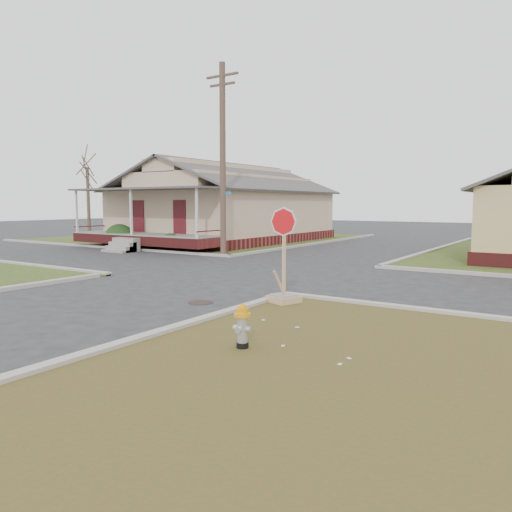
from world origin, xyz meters
The scene contains 11 objects.
ground centered at (0.00, 0.00, 0.00)m, with size 120.00×120.00×0.00m, color #262729.
verge_far_left centered at (-13.00, 18.00, 0.03)m, with size 19.00×19.00×0.05m, color #304418.
curbs centered at (0.00, 5.00, 0.00)m, with size 80.00×40.00×0.12m, color #A49E94, non-canonical shape.
manhole centered at (2.20, -0.50, 0.01)m, with size 0.64×0.64×0.01m, color black.
corner_house centered at (-10.00, 16.68, 2.28)m, with size 10.10×15.50×5.30m.
utility_pole centered at (-4.20, 8.90, 4.66)m, with size 1.80×0.28×9.00m.
tree_far_left centered at (-18.00, 12.00, 2.50)m, with size 0.22×0.22×4.90m, color #453328.
fire_hydrant centered at (5.45, -3.31, 0.47)m, with size 0.29×0.29×0.77m.
stop_sign centered at (4.04, 0.50, 0.56)m, with size 0.67×0.66×2.37m.
hedge_left centered at (-11.89, 9.28, 0.66)m, with size 1.61×1.32×1.23m, color #193312.
hedge_right centered at (-8.01, 9.36, 0.53)m, with size 1.25×1.03×0.96m, color #193312.
Camera 1 is at (10.21, -10.10, 2.50)m, focal length 35.00 mm.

